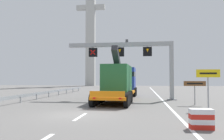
{
  "coord_description": "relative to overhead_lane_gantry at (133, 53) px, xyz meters",
  "views": [
    {
      "loc": [
        4.03,
        -13.33,
        2.26
      ],
      "look_at": [
        0.98,
        9.66,
        3.15
      ],
      "focal_mm": 35.35,
      "sensor_mm": 36.0,
      "label": 1
    }
  ],
  "objects": [
    {
      "name": "crash_barrier_striped",
      "position": [
        3.49,
        -13.67,
        -4.59
      ],
      "size": [
        1.02,
        0.54,
        0.9
      ],
      "color": "red",
      "rests_on": "ground"
    },
    {
      "name": "guardrail_left",
      "position": [
        -10.33,
        1.55,
        -4.48
      ],
      "size": [
        0.13,
        28.49,
        0.76
      ],
      "color": "#999EA3",
      "rests_on": "ground"
    },
    {
      "name": "tourist_info_sign_brown",
      "position": [
        5.36,
        -4.48,
        -3.46
      ],
      "size": [
        1.81,
        0.15,
        2.04
      ],
      "color": "#9EA0A5",
      "rests_on": "ground"
    },
    {
      "name": "heavy_haul_truck_orange",
      "position": [
        -1.39,
        0.33,
        -3.05
      ],
      "size": [
        3.43,
        14.13,
        5.3
      ],
      "color": "orange",
      "rests_on": "ground"
    },
    {
      "name": "ground",
      "position": [
        -3.19,
        -10.69,
        -5.04
      ],
      "size": [
        112.0,
        112.0,
        0.0
      ],
      "primitive_type": "plane",
      "color": "slate"
    },
    {
      "name": "lane_markings",
      "position": [
        -2.72,
        12.84,
        -5.04
      ],
      "size": [
        0.2,
        61.66,
        0.01
      ],
      "color": "silver",
      "rests_on": "ground"
    },
    {
      "name": "bridge_pylon_distant",
      "position": [
        -14.79,
        42.98,
        15.18
      ],
      "size": [
        9.0,
        2.0,
        39.65
      ],
      "color": "#B7B7B2",
      "rests_on": "ground"
    },
    {
      "name": "overhead_lane_gantry",
      "position": [
        0.0,
        0.0,
        0.0
      ],
      "size": [
        11.71,
        0.9,
        6.53
      ],
      "color": "#9EA0A5",
      "rests_on": "ground"
    },
    {
      "name": "exit_sign_yellow",
      "position": [
        5.59,
        -7.49,
        -2.81
      ],
      "size": [
        1.63,
        0.15,
        2.91
      ],
      "color": "#9EA0A5",
      "rests_on": "ground"
    },
    {
      "name": "edge_line_right",
      "position": [
        3.01,
        1.31,
        -5.04
      ],
      "size": [
        0.2,
        63.0,
        0.01
      ],
      "primitive_type": "cube",
      "color": "silver",
      "rests_on": "ground"
    }
  ]
}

